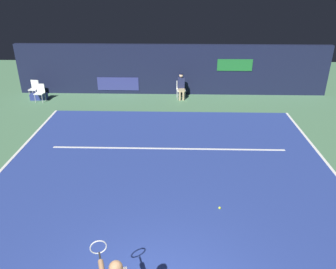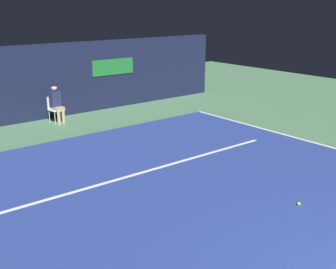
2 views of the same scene
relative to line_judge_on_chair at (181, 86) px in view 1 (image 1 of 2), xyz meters
The scene contains 9 objects.
ground_plane 7.66m from the line_judge_on_chair, 93.78° to the right, with size 32.53×32.53×0.00m, color #4C7A56.
court_surface 7.66m from the line_judge_on_chair, 93.78° to the right, with size 10.83×11.42×0.01m, color navy.
line_service 5.68m from the line_judge_on_chair, 95.12° to the right, with size 8.45×0.10×0.01m, color white.
back_wall 1.18m from the line_judge_on_chair, 119.94° to the left, with size 16.28×0.33×2.60m.
line_judge_on_chair is the anchor object (origin of this frame).
courtside_chair_near 7.09m from the line_judge_on_chair, behind, with size 0.47×0.45×0.88m.
courtside_chair_far 7.62m from the line_judge_on_chair, behind, with size 0.49×0.47×0.88m.
tennis_ball 9.14m from the line_judge_on_chair, 83.83° to the right, with size 0.07×0.07×0.07m, color #CCE033.
equipment_bag 7.29m from the line_judge_on_chair, behind, with size 0.84×0.32×0.32m, color navy.
Camera 1 is at (0.30, -4.01, 5.62)m, focal length 35.50 mm.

